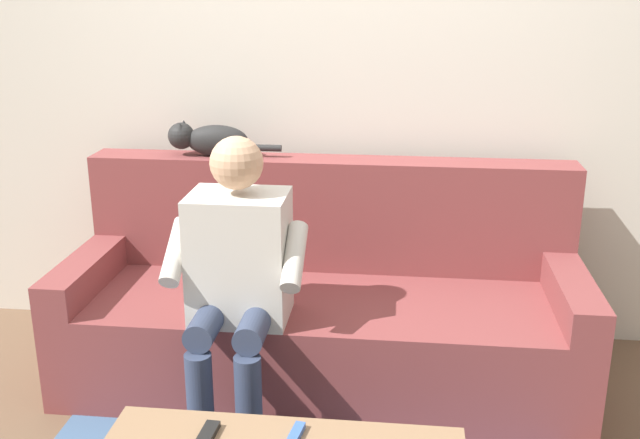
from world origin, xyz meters
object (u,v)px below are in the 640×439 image
object	(u,v)px
couch	(324,306)
person_solo_seated	(237,268)
cat_on_backrest	(209,139)
remote_black	(208,433)
remote_blue	(294,438)

from	to	relation	value
couch	person_solo_seated	size ratio (longest dim) A/B	1.92
couch	cat_on_backrest	size ratio (longest dim) A/B	4.21
person_solo_seated	cat_on_backrest	xyz separation A→B (m)	(0.26, -0.64, 0.36)
couch	remote_black	xyz separation A→B (m)	(0.23, 1.10, 0.07)
person_solo_seated	remote_blue	size ratio (longest dim) A/B	7.71
couch	person_solo_seated	distance (m)	0.59
cat_on_backrest	remote_blue	bearing A→B (deg)	113.48
person_solo_seated	remote_blue	bearing A→B (deg)	114.59
person_solo_seated	cat_on_backrest	bearing A→B (deg)	-67.75
cat_on_backrest	remote_black	bearing A→B (deg)	103.47
couch	remote_black	distance (m)	1.12
person_solo_seated	remote_black	distance (m)	0.75
person_solo_seated	remote_black	xyz separation A→B (m)	(-0.06, 0.70, -0.25)
person_solo_seated	cat_on_backrest	world-z (taller)	person_solo_seated
couch	remote_blue	world-z (taller)	couch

